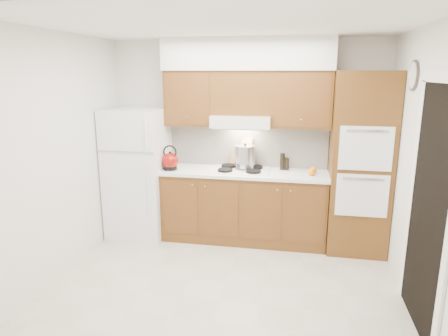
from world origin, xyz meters
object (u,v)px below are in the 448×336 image
stock_pot (245,157)px  fridge (138,173)px  oven_cabinet (360,164)px  kettle (170,161)px

stock_pot → fridge: bearing=-174.1°
fridge → oven_cabinet: bearing=0.7°
stock_pot → oven_cabinet: bearing=-4.5°
kettle → stock_pot: stock_pot is taller
fridge → stock_pot: fridge is taller
oven_cabinet → stock_pot: bearing=175.5°
oven_cabinet → kettle: size_ratio=10.17×
fridge → kettle: (0.48, -0.07, 0.20)m
oven_cabinet → kettle: (-2.37, -0.10, -0.04)m
kettle → stock_pot: size_ratio=0.78×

